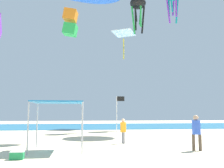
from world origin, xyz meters
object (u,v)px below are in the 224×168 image
at_px(banner_flag, 118,114).
at_px(kite_box_orange, 70,23).
at_px(person_near_tent, 123,129).
at_px(kite_diamond_white, 124,35).
at_px(kite_octopus_black, 138,5).
at_px(person_leftmost, 196,130).
at_px(cooler_box, 17,155).
at_px(canopy_tent, 58,105).

distance_m(banner_flag, kite_box_orange, 13.90).
relative_size(person_near_tent, kite_diamond_white, 0.40).
relative_size(kite_diamond_white, kite_octopus_black, 0.86).
distance_m(person_leftmost, kite_diamond_white, 26.40).
relative_size(cooler_box, kite_diamond_white, 0.14).
xyz_separation_m(person_leftmost, kite_box_orange, (-7.48, 14.03, 10.91)).
relative_size(banner_flag, kite_octopus_black, 0.67).
xyz_separation_m(person_near_tent, banner_flag, (-0.13, 1.57, 1.02)).
bearing_deg(cooler_box, canopy_tent, 57.84).
distance_m(canopy_tent, kite_box_orange, 16.20).
xyz_separation_m(banner_flag, kite_box_orange, (-3.97, 8.76, 10.04)).
height_order(canopy_tent, kite_diamond_white, kite_diamond_white).
height_order(cooler_box, kite_box_orange, kite_box_orange).
distance_m(banner_flag, cooler_box, 8.84).
height_order(person_leftmost, kite_diamond_white, kite_diamond_white).
bearing_deg(person_near_tent, canopy_tent, -58.72).
xyz_separation_m(person_leftmost, kite_octopus_black, (1.02, 17.28, 14.92)).
distance_m(cooler_box, kite_box_orange, 19.55).
xyz_separation_m(banner_flag, kite_diamond_white, (3.65, 17.81, 11.92)).
relative_size(banner_flag, kite_box_orange, 1.06).
relative_size(banner_flag, cooler_box, 5.70).
bearing_deg(kite_diamond_white, canopy_tent, 100.93).
relative_size(person_leftmost, banner_flag, 0.58).
distance_m(canopy_tent, banner_flag, 5.87).
relative_size(cooler_box, kite_box_orange, 0.19).
relative_size(person_leftmost, kite_octopus_black, 0.39).
height_order(kite_box_orange, kite_octopus_black, kite_octopus_black).
relative_size(person_near_tent, cooler_box, 2.88).
bearing_deg(banner_flag, canopy_tent, -132.37).
height_order(canopy_tent, cooler_box, canopy_tent).
distance_m(canopy_tent, person_leftmost, 7.63).
height_order(person_near_tent, banner_flag, banner_flag).
height_order(person_leftmost, kite_octopus_black, kite_octopus_black).
xyz_separation_m(cooler_box, kite_diamond_white, (9.11, 24.54, 13.73)).
bearing_deg(kite_octopus_black, person_leftmost, 38.22).
relative_size(person_leftmost, cooler_box, 3.33).
distance_m(canopy_tent, kite_diamond_white, 26.05).
xyz_separation_m(person_near_tent, kite_octopus_black, (4.40, 13.58, 15.07)).
height_order(cooler_box, kite_diamond_white, kite_diamond_white).
bearing_deg(banner_flag, person_near_tent, -85.13).
bearing_deg(banner_flag, kite_diamond_white, 78.41).
relative_size(person_leftmost, kite_diamond_white, 0.46).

